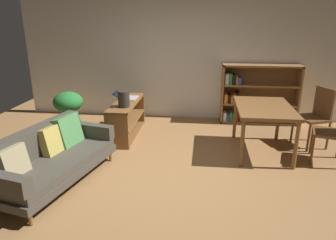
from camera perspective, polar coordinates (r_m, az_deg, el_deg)
The scene contains 11 objects.
ground_plane at distance 4.26m, azimuth 0.37°, elevation -10.30°, with size 8.16×8.16×0.00m, color #9E7042.
back_wall_panel at distance 6.47m, azimuth 3.12°, elevation 12.20°, with size 6.80×0.10×2.70m, color silver.
fabric_couch at distance 4.26m, azimuth -21.04°, elevation -6.21°, with size 1.16×1.90×0.76m.
media_console at distance 5.63m, azimuth -7.64°, elevation 0.25°, with size 0.39×1.37×0.62m.
open_laptop at distance 5.78m, azimuth -7.67°, elevation 4.28°, with size 0.44×0.34×0.11m.
desk_speaker at distance 5.19m, azimuth -8.17°, elevation 3.86°, with size 0.19×0.19×0.27m.
potted_floor_plant at distance 5.83m, azimuth -17.94°, elevation 2.55°, with size 0.52×0.53×0.79m.
dining_table at distance 4.98m, azimuth 17.32°, elevation 1.54°, with size 0.84×1.23×0.75m.
dining_chair_near at distance 5.59m, azimuth 25.76°, elevation 1.05°, with size 0.54×0.57×0.98m.
dining_chair_far at distance 5.05m, azimuth 28.44°, elevation -1.60°, with size 0.52×0.54×0.90m.
bookshelf at distance 6.47m, azimuth 15.61°, elevation 4.63°, with size 1.50×0.36×1.18m.
Camera 1 is at (0.41, -3.71, 2.05)m, focal length 32.98 mm.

